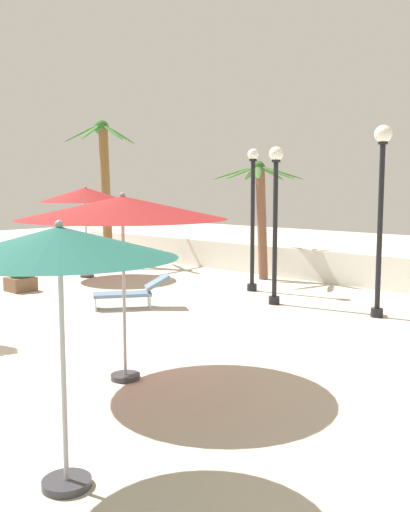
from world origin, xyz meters
TOP-DOWN VIEW (x-y plane):
  - ground_plane at (0.00, 0.00)m, footprint 56.00×56.00m
  - boundary_wall at (0.00, 9.26)m, footprint 25.20×0.30m
  - patio_umbrella_2 at (2.09, -0.79)m, footprint 3.17×3.17m
  - patio_umbrella_4 at (4.21, -3.26)m, footprint 2.26×2.26m
  - patio_umbrella_5 at (-6.81, 4.82)m, footprint 3.00×3.00m
  - palm_tree_0 at (-2.48, 8.47)m, footprint 2.81×2.96m
  - palm_tree_1 at (-8.97, 7.24)m, footprint 2.69×2.87m
  - lamp_post_0 at (2.91, 5.90)m, footprint 0.40×0.40m
  - lamp_post_1 at (-1.27, 6.56)m, footprint 0.32×0.32m
  - lamp_post_2 at (0.32, 5.46)m, footprint 0.36×0.36m
  - lounge_chair_0 at (-1.94, 2.69)m, footprint 1.53×1.84m
  - planter at (-6.07, 2.01)m, footprint 0.70×0.70m

SIDE VIEW (x-z plane):
  - ground_plane at x=0.00m, z-range 0.00..0.00m
  - planter at x=-6.07m, z-range -0.04..0.81m
  - lounge_chair_0 at x=-1.94m, z-range -0.01..0.81m
  - boundary_wall at x=0.00m, z-range 0.00..1.00m
  - lamp_post_1 at x=-1.27m, z-range 0.27..4.29m
  - lamp_post_2 at x=0.32m, z-range 0.42..4.37m
  - patio_umbrella_4 at x=4.21m, z-range 1.08..3.74m
  - palm_tree_0 at x=-2.48m, z-range 0.60..4.40m
  - patio_umbrella_2 at x=2.09m, z-range 1.20..4.08m
  - patio_umbrella_5 at x=-6.81m, z-range 1.20..4.18m
  - lamp_post_0 at x=2.91m, z-range 0.61..4.93m
  - palm_tree_1 at x=-8.97m, z-range 0.60..6.07m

